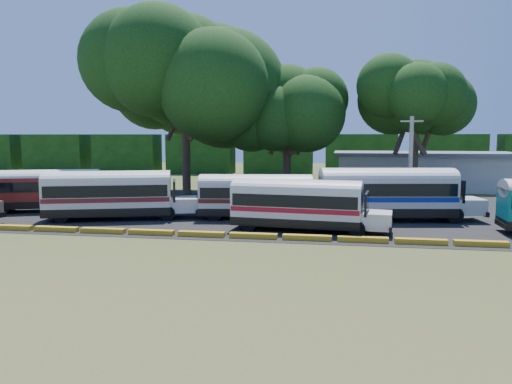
% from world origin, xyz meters
% --- Properties ---
extents(ground, '(160.00, 160.00, 0.00)m').
position_xyz_m(ground, '(0.00, 0.00, 0.00)').
color(ground, '#2C4717').
rests_on(ground, ground).
extents(asphalt_strip, '(64.00, 24.00, 0.02)m').
position_xyz_m(asphalt_strip, '(1.00, 12.00, 0.01)').
color(asphalt_strip, black).
rests_on(asphalt_strip, ground).
extents(curb, '(53.70, 0.45, 0.30)m').
position_xyz_m(curb, '(-0.00, 1.00, 0.15)').
color(curb, gold).
rests_on(curb, ground).
extents(terminal_building, '(19.00, 9.00, 4.00)m').
position_xyz_m(terminal_building, '(18.00, 30.00, 2.03)').
color(terminal_building, '#BDB6AD').
rests_on(terminal_building, ground).
extents(treeline_backdrop, '(130.00, 4.00, 6.00)m').
position_xyz_m(treeline_backdrop, '(0.00, 48.00, 3.00)').
color(treeline_backdrop, black).
rests_on(treeline_backdrop, ground).
extents(bus_red, '(9.87, 5.67, 3.18)m').
position_xyz_m(bus_red, '(-12.63, 8.46, 1.82)').
color(bus_red, black).
rests_on(bus_red, ground).
extents(bus_cream_west, '(10.49, 5.57, 3.36)m').
position_xyz_m(bus_cream_west, '(-6.13, 5.64, 1.90)').
color(bus_cream_west, black).
rests_on(bus_cream_west, ground).
extents(bus_cream_east, '(9.64, 3.52, 3.10)m').
position_xyz_m(bus_cream_east, '(3.70, 7.59, 1.75)').
color(bus_cream_east, black).
rests_on(bus_cream_east, ground).
extents(bus_white_red, '(9.67, 3.33, 3.12)m').
position_xyz_m(bus_white_red, '(6.88, 3.73, 1.76)').
color(bus_white_red, black).
rests_on(bus_white_red, ground).
extents(bus_white_blue, '(11.20, 4.51, 3.58)m').
position_xyz_m(bus_white_blue, '(12.54, 8.41, 2.03)').
color(bus_white_blue, black).
rests_on(bus_white_blue, ground).
extents(tree_west, '(14.65, 14.65, 17.11)m').
position_xyz_m(tree_west, '(-5.49, 20.27, 11.72)').
color(tree_west, '#3D2D1E').
rests_on(tree_west, ground).
extents(tree_center, '(9.56, 9.56, 12.43)m').
position_xyz_m(tree_center, '(4.10, 21.66, 8.88)').
color(tree_center, '#3D2D1E').
rests_on(tree_center, ground).
extents(tree_east, '(8.83, 8.83, 12.45)m').
position_xyz_m(tree_east, '(15.69, 20.70, 9.15)').
color(tree_east, '#3D2D1E').
rests_on(tree_east, ground).
extents(utility_pole, '(1.60, 0.30, 7.14)m').
position_xyz_m(utility_pole, '(14.28, 11.93, 3.68)').
color(utility_pole, gray).
rests_on(utility_pole, ground).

